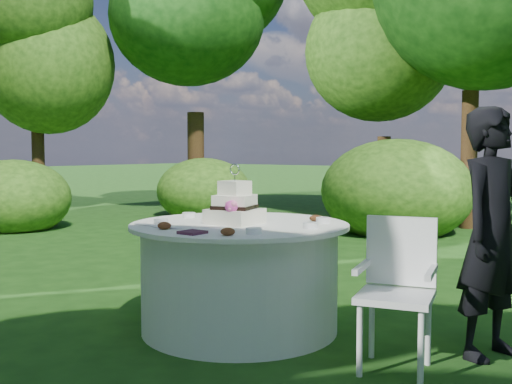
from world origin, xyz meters
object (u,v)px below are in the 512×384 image
table (239,276)px  chair (398,281)px  napkins (192,232)px  cake (235,208)px  guest (493,233)px

table → chair: size_ratio=1.75×
napkins → cake: cake is taller
cake → chair: size_ratio=0.48×
napkins → guest: bearing=36.9°
cake → napkins: bearing=-77.8°
cake → chair: bearing=1.6°
napkins → table: 0.72m
napkins → guest: (1.49, 1.12, 0.00)m
napkins → table: napkins is taller
napkins → cake: 0.58m
chair → cake: bearing=-178.4°
guest → table: (-1.60, -0.52, -0.39)m
guest → table: size_ratio=1.00×
table → cake: size_ratio=3.63×
chair → table: bearing=179.7°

